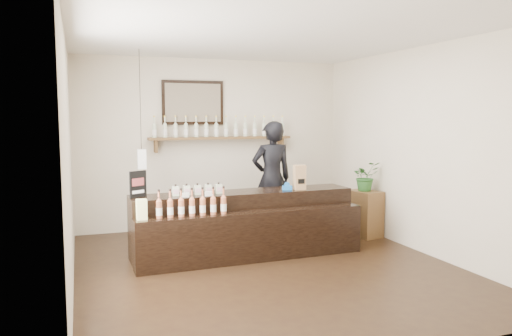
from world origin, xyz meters
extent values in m
plane|color=black|center=(0.00, 0.00, 0.00)|extent=(5.00, 5.00, 0.00)
plane|color=beige|center=(0.00, 2.50, 1.40)|extent=(4.50, 0.00, 4.50)
plane|color=beige|center=(0.00, -2.50, 1.40)|extent=(4.50, 0.00, 4.50)
plane|color=beige|center=(-2.25, 0.00, 1.40)|extent=(0.00, 5.00, 5.00)
plane|color=beige|center=(2.25, 0.00, 1.40)|extent=(0.00, 5.00, 5.00)
plane|color=white|center=(0.00, 0.00, 2.80)|extent=(5.00, 5.00, 0.00)
cube|color=brown|center=(0.10, 2.37, 1.50)|extent=(2.40, 0.25, 0.04)
cube|color=brown|center=(-0.98, 2.40, 1.38)|extent=(0.04, 0.20, 0.20)
cube|color=brown|center=(1.18, 2.40, 1.38)|extent=(0.04, 0.20, 0.20)
cube|color=black|center=(-0.35, 2.47, 2.08)|extent=(1.02, 0.04, 0.72)
cube|color=#423B2A|center=(-0.35, 2.44, 2.08)|extent=(0.92, 0.01, 0.62)
cube|color=white|center=(-1.30, 1.60, 1.25)|extent=(0.12, 0.12, 0.28)
cylinder|color=black|center=(-1.30, 1.60, 2.09)|extent=(0.01, 0.01, 1.41)
cylinder|color=beige|center=(-1.00, 2.37, 1.62)|extent=(0.07, 0.07, 0.20)
cone|color=beige|center=(-1.00, 2.37, 1.75)|extent=(0.07, 0.07, 0.05)
cylinder|color=beige|center=(-1.00, 2.37, 1.81)|extent=(0.02, 0.02, 0.07)
cylinder|color=yellow|center=(-1.00, 2.37, 1.86)|extent=(0.03, 0.03, 0.02)
cylinder|color=white|center=(-1.00, 2.37, 1.60)|extent=(0.07, 0.07, 0.09)
cylinder|color=beige|center=(-0.83, 2.37, 1.62)|extent=(0.07, 0.07, 0.20)
cone|color=beige|center=(-0.83, 2.37, 1.75)|extent=(0.07, 0.07, 0.05)
cylinder|color=beige|center=(-0.83, 2.37, 1.81)|extent=(0.02, 0.02, 0.07)
cylinder|color=yellow|center=(-0.83, 2.37, 1.86)|extent=(0.03, 0.03, 0.02)
cylinder|color=white|center=(-0.83, 2.37, 1.60)|extent=(0.07, 0.07, 0.09)
cylinder|color=beige|center=(-0.66, 2.37, 1.62)|extent=(0.07, 0.07, 0.20)
cone|color=beige|center=(-0.66, 2.37, 1.75)|extent=(0.07, 0.07, 0.05)
cylinder|color=beige|center=(-0.66, 2.37, 1.81)|extent=(0.02, 0.02, 0.07)
cylinder|color=yellow|center=(-0.66, 2.37, 1.86)|extent=(0.03, 0.03, 0.02)
cylinder|color=white|center=(-0.66, 2.37, 1.60)|extent=(0.07, 0.07, 0.09)
cylinder|color=beige|center=(-0.49, 2.37, 1.62)|extent=(0.07, 0.07, 0.20)
cone|color=beige|center=(-0.49, 2.37, 1.75)|extent=(0.07, 0.07, 0.05)
cylinder|color=beige|center=(-0.49, 2.37, 1.81)|extent=(0.02, 0.02, 0.07)
cylinder|color=yellow|center=(-0.49, 2.37, 1.86)|extent=(0.03, 0.03, 0.02)
cylinder|color=white|center=(-0.49, 2.37, 1.60)|extent=(0.07, 0.07, 0.09)
cylinder|color=beige|center=(-0.32, 2.37, 1.62)|extent=(0.07, 0.07, 0.20)
cone|color=beige|center=(-0.32, 2.37, 1.75)|extent=(0.07, 0.07, 0.05)
cylinder|color=beige|center=(-0.32, 2.37, 1.81)|extent=(0.02, 0.02, 0.07)
cylinder|color=yellow|center=(-0.32, 2.37, 1.86)|extent=(0.03, 0.03, 0.02)
cylinder|color=white|center=(-0.32, 2.37, 1.60)|extent=(0.07, 0.07, 0.09)
cylinder|color=beige|center=(-0.15, 2.37, 1.62)|extent=(0.07, 0.07, 0.20)
cone|color=beige|center=(-0.15, 2.37, 1.75)|extent=(0.07, 0.07, 0.05)
cylinder|color=beige|center=(-0.15, 2.37, 1.81)|extent=(0.02, 0.02, 0.07)
cylinder|color=yellow|center=(-0.15, 2.37, 1.86)|extent=(0.03, 0.03, 0.02)
cylinder|color=white|center=(-0.15, 2.37, 1.60)|extent=(0.07, 0.07, 0.09)
cylinder|color=beige|center=(0.02, 2.37, 1.62)|extent=(0.07, 0.07, 0.20)
cone|color=beige|center=(0.02, 2.37, 1.75)|extent=(0.07, 0.07, 0.05)
cylinder|color=beige|center=(0.02, 2.37, 1.81)|extent=(0.02, 0.02, 0.07)
cylinder|color=yellow|center=(0.02, 2.37, 1.86)|extent=(0.03, 0.03, 0.02)
cylinder|color=white|center=(0.02, 2.37, 1.60)|extent=(0.07, 0.07, 0.09)
cylinder|color=beige|center=(0.18, 2.37, 1.62)|extent=(0.07, 0.07, 0.20)
cone|color=beige|center=(0.18, 2.37, 1.75)|extent=(0.07, 0.07, 0.05)
cylinder|color=beige|center=(0.18, 2.37, 1.81)|extent=(0.02, 0.02, 0.07)
cylinder|color=yellow|center=(0.18, 2.37, 1.86)|extent=(0.03, 0.03, 0.02)
cylinder|color=white|center=(0.18, 2.37, 1.60)|extent=(0.07, 0.07, 0.09)
cylinder|color=beige|center=(0.35, 2.37, 1.62)|extent=(0.07, 0.07, 0.20)
cone|color=beige|center=(0.35, 2.37, 1.75)|extent=(0.07, 0.07, 0.05)
cylinder|color=beige|center=(0.35, 2.37, 1.81)|extent=(0.02, 0.02, 0.07)
cylinder|color=yellow|center=(0.35, 2.37, 1.86)|extent=(0.03, 0.03, 0.02)
cylinder|color=white|center=(0.35, 2.37, 1.60)|extent=(0.07, 0.07, 0.09)
cylinder|color=beige|center=(0.52, 2.37, 1.62)|extent=(0.07, 0.07, 0.20)
cone|color=beige|center=(0.52, 2.37, 1.75)|extent=(0.07, 0.07, 0.05)
cylinder|color=beige|center=(0.52, 2.37, 1.81)|extent=(0.02, 0.02, 0.07)
cylinder|color=yellow|center=(0.52, 2.37, 1.86)|extent=(0.03, 0.03, 0.02)
cylinder|color=white|center=(0.52, 2.37, 1.60)|extent=(0.07, 0.07, 0.09)
cylinder|color=beige|center=(0.69, 2.37, 1.62)|extent=(0.07, 0.07, 0.20)
cone|color=beige|center=(0.69, 2.37, 1.75)|extent=(0.07, 0.07, 0.05)
cylinder|color=beige|center=(0.69, 2.37, 1.81)|extent=(0.02, 0.02, 0.07)
cylinder|color=yellow|center=(0.69, 2.37, 1.86)|extent=(0.03, 0.03, 0.02)
cylinder|color=white|center=(0.69, 2.37, 1.60)|extent=(0.07, 0.07, 0.09)
cylinder|color=beige|center=(0.86, 2.37, 1.62)|extent=(0.07, 0.07, 0.20)
cone|color=beige|center=(0.86, 2.37, 1.75)|extent=(0.07, 0.07, 0.05)
cylinder|color=beige|center=(0.86, 2.37, 1.81)|extent=(0.02, 0.02, 0.07)
cylinder|color=yellow|center=(0.86, 2.37, 1.86)|extent=(0.03, 0.03, 0.02)
cylinder|color=white|center=(0.86, 2.37, 1.60)|extent=(0.07, 0.07, 0.09)
cylinder|color=beige|center=(1.03, 2.37, 1.62)|extent=(0.07, 0.07, 0.20)
cone|color=beige|center=(1.03, 2.37, 1.75)|extent=(0.07, 0.07, 0.05)
cylinder|color=beige|center=(1.03, 2.37, 1.81)|extent=(0.02, 0.02, 0.07)
cylinder|color=yellow|center=(1.03, 2.37, 1.86)|extent=(0.03, 0.03, 0.02)
cylinder|color=white|center=(1.03, 2.37, 1.60)|extent=(0.07, 0.07, 0.09)
cylinder|color=beige|center=(1.20, 2.37, 1.62)|extent=(0.07, 0.07, 0.20)
cone|color=beige|center=(1.20, 2.37, 1.75)|extent=(0.07, 0.07, 0.05)
cylinder|color=beige|center=(1.20, 2.37, 1.81)|extent=(0.02, 0.02, 0.07)
cylinder|color=yellow|center=(1.20, 2.37, 1.86)|extent=(0.03, 0.03, 0.02)
cylinder|color=white|center=(1.20, 2.37, 1.60)|extent=(0.07, 0.07, 0.09)
cube|color=black|center=(-0.06, 0.70, 0.42)|extent=(3.05, 0.61, 0.85)
cube|color=black|center=(-0.06, 0.30, 0.32)|extent=(3.04, 0.35, 0.64)
cube|color=white|center=(-0.90, 0.50, 0.87)|extent=(0.10, 0.04, 0.05)
cube|color=white|center=(-0.59, 0.50, 0.87)|extent=(0.10, 0.04, 0.05)
cube|color=#F7FB99|center=(-1.47, 0.30, 0.70)|extent=(0.12, 0.12, 0.12)
cube|color=#F7FB99|center=(-1.47, 0.30, 0.82)|extent=(0.12, 0.12, 0.12)
cube|color=beige|center=(-0.99, 0.66, 0.91)|extent=(0.08, 0.08, 0.13)
cube|color=#CA9DA8|center=(-0.99, 0.62, 0.91)|extent=(0.07, 0.00, 0.06)
cylinder|color=black|center=(-0.99, 0.66, 0.98)|extent=(0.02, 0.02, 0.03)
cube|color=beige|center=(-0.85, 0.66, 0.91)|extent=(0.08, 0.08, 0.13)
cube|color=#CA9DA8|center=(-0.85, 0.62, 0.91)|extent=(0.07, 0.00, 0.06)
cylinder|color=black|center=(-0.85, 0.66, 0.98)|extent=(0.02, 0.02, 0.03)
cube|color=beige|center=(-0.71, 0.66, 0.91)|extent=(0.08, 0.08, 0.13)
cube|color=#CA9DA8|center=(-0.71, 0.62, 0.91)|extent=(0.07, 0.00, 0.06)
cylinder|color=black|center=(-0.71, 0.66, 0.98)|extent=(0.02, 0.02, 0.03)
cube|color=beige|center=(-0.57, 0.66, 0.91)|extent=(0.08, 0.08, 0.13)
cube|color=#CA9DA8|center=(-0.57, 0.62, 0.91)|extent=(0.07, 0.00, 0.06)
cylinder|color=black|center=(-0.57, 0.66, 0.98)|extent=(0.02, 0.02, 0.03)
cube|color=beige|center=(-0.42, 0.66, 0.91)|extent=(0.08, 0.08, 0.13)
cube|color=#CA9DA8|center=(-0.42, 0.62, 0.91)|extent=(0.07, 0.00, 0.06)
cylinder|color=black|center=(-0.42, 0.66, 0.98)|extent=(0.02, 0.02, 0.03)
cylinder|color=#AE5C3B|center=(-1.26, 0.30, 0.74)|extent=(0.07, 0.07, 0.20)
cone|color=#AE5C3B|center=(-1.26, 0.30, 0.87)|extent=(0.07, 0.07, 0.05)
cylinder|color=#AE5C3B|center=(-1.26, 0.30, 0.93)|extent=(0.02, 0.02, 0.07)
cylinder|color=black|center=(-1.26, 0.30, 0.98)|extent=(0.03, 0.03, 0.02)
cylinder|color=white|center=(-1.26, 0.30, 0.72)|extent=(0.07, 0.07, 0.09)
cylinder|color=#AE5C3B|center=(-1.13, 0.30, 0.74)|extent=(0.07, 0.07, 0.20)
cone|color=#AE5C3B|center=(-1.13, 0.30, 0.87)|extent=(0.07, 0.07, 0.05)
cylinder|color=#AE5C3B|center=(-1.13, 0.30, 0.93)|extent=(0.02, 0.02, 0.07)
cylinder|color=black|center=(-1.13, 0.30, 0.98)|extent=(0.03, 0.03, 0.02)
cylinder|color=white|center=(-1.13, 0.30, 0.72)|extent=(0.07, 0.07, 0.09)
cylinder|color=#AE5C3B|center=(-0.99, 0.30, 0.74)|extent=(0.07, 0.07, 0.20)
cone|color=#AE5C3B|center=(-0.99, 0.30, 0.87)|extent=(0.07, 0.07, 0.05)
cylinder|color=#AE5C3B|center=(-0.99, 0.30, 0.93)|extent=(0.02, 0.02, 0.07)
cylinder|color=black|center=(-0.99, 0.30, 0.98)|extent=(0.03, 0.03, 0.02)
cylinder|color=white|center=(-0.99, 0.30, 0.72)|extent=(0.07, 0.07, 0.09)
cylinder|color=#AE5C3B|center=(-0.86, 0.30, 0.74)|extent=(0.07, 0.07, 0.20)
cone|color=#AE5C3B|center=(-0.86, 0.30, 0.87)|extent=(0.07, 0.07, 0.05)
cylinder|color=#AE5C3B|center=(-0.86, 0.30, 0.93)|extent=(0.02, 0.02, 0.07)
cylinder|color=black|center=(-0.86, 0.30, 0.98)|extent=(0.03, 0.03, 0.02)
cylinder|color=white|center=(-0.86, 0.30, 0.72)|extent=(0.07, 0.07, 0.09)
cylinder|color=#AE5C3B|center=(-0.73, 0.30, 0.74)|extent=(0.07, 0.07, 0.20)
cone|color=#AE5C3B|center=(-0.73, 0.30, 0.87)|extent=(0.07, 0.07, 0.05)
cylinder|color=#AE5C3B|center=(-0.73, 0.30, 0.93)|extent=(0.02, 0.02, 0.07)
cylinder|color=black|center=(-0.73, 0.30, 0.98)|extent=(0.03, 0.03, 0.02)
cylinder|color=white|center=(-0.73, 0.30, 0.72)|extent=(0.07, 0.07, 0.09)
cylinder|color=#AE5C3B|center=(-0.59, 0.30, 0.74)|extent=(0.07, 0.07, 0.20)
cone|color=#AE5C3B|center=(-0.59, 0.30, 0.87)|extent=(0.07, 0.07, 0.05)
cylinder|color=#AE5C3B|center=(-0.59, 0.30, 0.93)|extent=(0.02, 0.02, 0.07)
cylinder|color=black|center=(-0.59, 0.30, 0.98)|extent=(0.03, 0.03, 0.02)
cylinder|color=white|center=(-0.59, 0.30, 0.72)|extent=(0.07, 0.07, 0.09)
cylinder|color=#AE5C3B|center=(-0.46, 0.30, 0.74)|extent=(0.07, 0.07, 0.20)
cone|color=#AE5C3B|center=(-0.46, 0.30, 0.87)|extent=(0.07, 0.07, 0.05)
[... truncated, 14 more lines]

